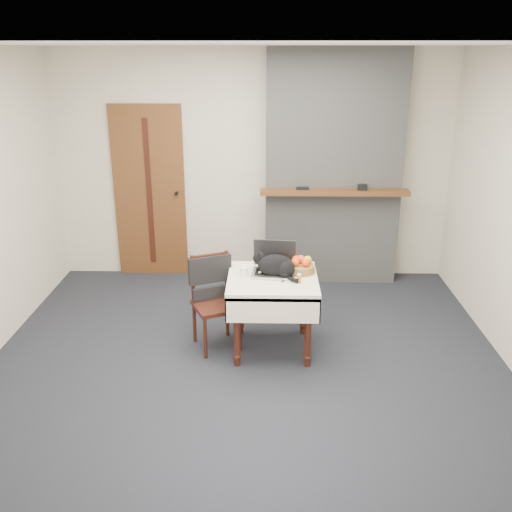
{
  "coord_description": "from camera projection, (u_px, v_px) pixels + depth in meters",
  "views": [
    {
      "loc": [
        0.17,
        -4.47,
        2.57
      ],
      "look_at": [
        0.08,
        0.08,
        0.91
      ],
      "focal_mm": 40.0,
      "sensor_mm": 36.0,
      "label": 1
    }
  ],
  "objects": [
    {
      "name": "chair",
      "position": [
        213.0,
        288.0,
        5.12
      ],
      "size": [
        0.5,
        0.5,
        0.85
      ],
      "rotation": [
        0.0,
        0.0,
        0.42
      ],
      "color": "black",
      "rests_on": "ground"
    },
    {
      "name": "fruit_basket",
      "position": [
        301.0,
        266.0,
        5.05
      ],
      "size": [
        0.25,
        0.25,
        0.14
      ],
      "color": "olive",
      "rests_on": "side_table"
    },
    {
      "name": "laptop",
      "position": [
        274.0,
        265.0,
        5.04
      ],
      "size": [
        0.4,
        0.35,
        0.28
      ],
      "rotation": [
        0.0,
        0.0,
        -0.09
      ],
      "color": "#B7B7BC",
      "rests_on": "side_table"
    },
    {
      "name": "door",
      "position": [
        150.0,
        192.0,
        6.62
      ],
      "size": [
        0.82,
        0.1,
        2.0
      ],
      "color": "brown",
      "rests_on": "ground"
    },
    {
      "name": "chimney",
      "position": [
        333.0,
        170.0,
        6.35
      ],
      "size": [
        1.62,
        0.48,
        2.6
      ],
      "color": "gray",
      "rests_on": "ground"
    },
    {
      "name": "desk_clutter",
      "position": [
        290.0,
        277.0,
        4.95
      ],
      "size": [
        0.12,
        0.07,
        0.01
      ],
      "primitive_type": "cube",
      "rotation": [
        0.0,
        0.0,
        0.5
      ],
      "color": "black",
      "rests_on": "side_table"
    },
    {
      "name": "cat",
      "position": [
        276.0,
        266.0,
        4.95
      ],
      "size": [
        0.41,
        0.32,
        0.22
      ],
      "rotation": [
        0.0,
        0.0,
        -0.37
      ],
      "color": "black",
      "rests_on": "side_table"
    },
    {
      "name": "room_shell",
      "position": [
        248.0,
        148.0,
        4.91
      ],
      "size": [
        4.52,
        4.01,
        2.61
      ],
      "color": "beige",
      "rests_on": "ground"
    },
    {
      "name": "ground",
      "position": [
        247.0,
        355.0,
        5.08
      ],
      "size": [
        4.5,
        4.5,
        0.0
      ],
      "primitive_type": "plane",
      "color": "black",
      "rests_on": "ground"
    },
    {
      "name": "cream_jar",
      "position": [
        244.0,
        272.0,
        4.97
      ],
      "size": [
        0.07,
        0.07,
        0.08
      ],
      "primitive_type": "cylinder",
      "color": "white",
      "rests_on": "side_table"
    },
    {
      "name": "side_table",
      "position": [
        272.0,
        289.0,
        4.99
      ],
      "size": [
        0.78,
        0.78,
        0.7
      ],
      "color": "black",
      "rests_on": "ground"
    },
    {
      "name": "pill_bottle",
      "position": [
        299.0,
        278.0,
        4.82
      ],
      "size": [
        0.04,
        0.04,
        0.08
      ],
      "color": "#AB5E15",
      "rests_on": "side_table"
    }
  ]
}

